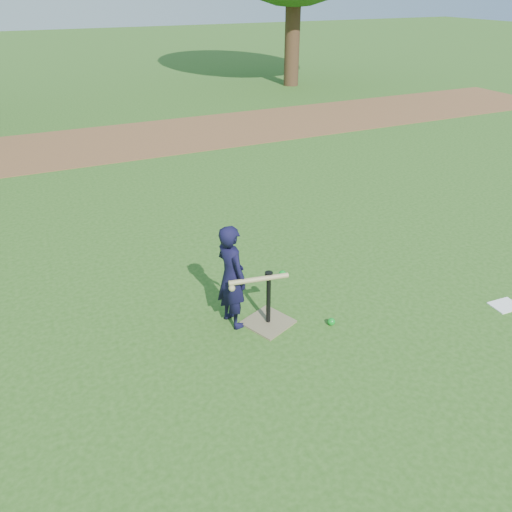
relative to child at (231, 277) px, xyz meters
name	(u,v)px	position (x,y,z in m)	size (l,w,h in m)	color
ground	(292,318)	(0.60, -0.20, -0.56)	(80.00, 80.00, 0.00)	#285116
dirt_strip	(132,140)	(0.60, 7.30, -0.55)	(24.00, 3.00, 0.01)	brown
child	(231,277)	(0.00, 0.00, 0.00)	(0.41, 0.27, 1.11)	black
wiffle_ball_ground	(331,322)	(0.91, -0.48, -0.52)	(0.08, 0.08, 0.08)	#0C8B1F
clipboard	(505,305)	(2.83, -0.99, -0.55)	(0.30, 0.23, 0.01)	white
batting_tee	(268,314)	(0.33, -0.17, -0.45)	(0.56, 0.56, 0.61)	#796C4D
swing_action	(261,279)	(0.23, -0.20, 0.02)	(0.63, 0.15, 0.08)	tan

